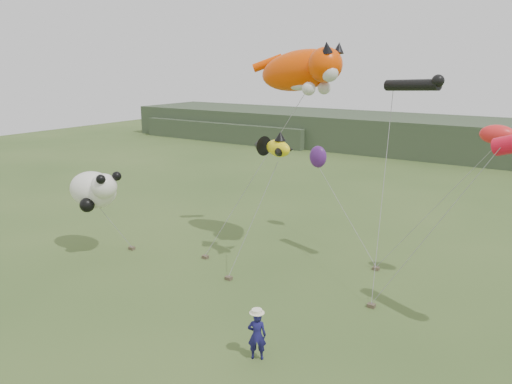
{
  "coord_description": "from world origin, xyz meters",
  "views": [
    {
      "loc": [
        10.41,
        -13.87,
        9.96
      ],
      "look_at": [
        -0.73,
        3.0,
        4.79
      ],
      "focal_mm": 35.0,
      "sensor_mm": 36.0,
      "label": 1
    }
  ],
  "objects": [
    {
      "name": "ground",
      "position": [
        0.0,
        0.0,
        0.0
      ],
      "size": [
        120.0,
        120.0,
        0.0
      ],
      "primitive_type": "plane",
      "color": "#385123",
      "rests_on": "ground"
    },
    {
      "name": "headland",
      "position": [
        -3.11,
        44.69,
        1.92
      ],
      "size": [
        90.0,
        13.0,
        4.0
      ],
      "color": "#2D3D28",
      "rests_on": "ground"
    },
    {
      "name": "festival_attendant",
      "position": [
        1.93,
        -0.96,
        0.89
      ],
      "size": [
        0.78,
        0.69,
        1.78
      ],
      "primitive_type": "imported",
      "rotation": [
        0.0,
        0.0,
        3.64
      ],
      "color": "#171551",
      "rests_on": "ground"
    },
    {
      "name": "sandbag_anchors",
      "position": [
        -2.29,
        5.36,
        0.08
      ],
      "size": [
        13.9,
        5.25,
        0.16
      ],
      "color": "brown",
      "rests_on": "ground"
    },
    {
      "name": "cat_kite",
      "position": [
        -1.63,
        8.83,
        9.71
      ],
      "size": [
        5.9,
        3.15,
        2.7
      ],
      "color": "#EE4300",
      "rests_on": "ground"
    },
    {
      "name": "fish_kite",
      "position": [
        -2.13,
        6.46,
        6.13
      ],
      "size": [
        2.62,
        1.74,
        1.29
      ],
      "color": "yellow",
      "rests_on": "ground"
    },
    {
      "name": "tube_kites",
      "position": [
        7.92,
        6.09,
        8.13
      ],
      "size": [
        8.97,
        5.42,
        2.78
      ],
      "color": "black",
      "rests_on": "ground"
    },
    {
      "name": "panda_kite",
      "position": [
        -10.81,
        2.76,
        3.55
      ],
      "size": [
        3.46,
        2.24,
        2.15
      ],
      "color": "white",
      "rests_on": "ground"
    },
    {
      "name": "misc_kites",
      "position": [
        2.34,
        10.59,
        5.9
      ],
      "size": [
        11.08,
        4.13,
        3.49
      ],
      "color": "red",
      "rests_on": "ground"
    }
  ]
}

